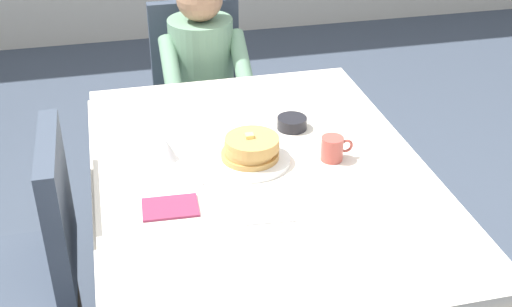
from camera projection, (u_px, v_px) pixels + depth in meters
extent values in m
cube|color=silver|center=(261.00, 173.00, 2.24)|extent=(1.10, 1.50, 0.04)
cube|color=silver|center=(221.00, 106.00, 2.93)|extent=(1.10, 0.01, 0.18)
cube|color=silver|center=(97.00, 222.00, 2.19)|extent=(0.01, 1.50, 0.18)
cube|color=silver|center=(410.00, 180.00, 2.41)|extent=(0.01, 1.50, 0.18)
cylinder|color=brown|center=(120.00, 179.00, 2.90)|extent=(0.07, 0.07, 0.70)
cylinder|color=brown|center=(325.00, 154.00, 3.08)|extent=(0.07, 0.07, 0.70)
cube|color=#384251|center=(203.00, 113.00, 3.28)|extent=(0.44, 0.44, 0.05)
cube|color=#384251|center=(195.00, 48.00, 3.32)|extent=(0.44, 0.06, 0.48)
cylinder|color=#2D2319|center=(247.00, 166.00, 3.28)|extent=(0.04, 0.04, 0.40)
cylinder|color=#2D2319|center=(174.00, 175.00, 3.21)|extent=(0.04, 0.04, 0.40)
cylinder|color=#2D2319|center=(233.00, 132.00, 3.58)|extent=(0.04, 0.04, 0.40)
cylinder|color=#2D2319|center=(166.00, 139.00, 3.51)|extent=(0.04, 0.04, 0.40)
cylinder|color=gray|center=(202.00, 66.00, 3.14)|extent=(0.30, 0.30, 0.46)
cylinder|color=gray|center=(241.00, 61.00, 3.01)|extent=(0.08, 0.29, 0.23)
cylinder|color=gray|center=(171.00, 67.00, 2.95)|extent=(0.08, 0.29, 0.23)
cylinder|color=#383D51|center=(228.00, 166.00, 3.23)|extent=(0.10, 0.10, 0.45)
cylinder|color=#383D51|center=(195.00, 170.00, 3.20)|extent=(0.10, 0.10, 0.45)
cube|color=#384251|center=(8.00, 280.00, 2.22)|extent=(0.44, 0.44, 0.05)
cube|color=#384251|center=(58.00, 207.00, 2.12)|extent=(0.06, 0.44, 0.48)
cylinder|color=#2D2319|center=(73.00, 287.00, 2.52)|extent=(0.04, 0.04, 0.40)
cylinder|color=white|center=(249.00, 159.00, 2.26)|extent=(0.28, 0.28, 0.02)
cylinder|color=tan|center=(250.00, 155.00, 2.26)|extent=(0.20, 0.20, 0.02)
cylinder|color=tan|center=(250.00, 150.00, 2.24)|extent=(0.17, 0.17, 0.02)
cylinder|color=tan|center=(252.00, 145.00, 2.23)|extent=(0.19, 0.19, 0.02)
cylinder|color=tan|center=(252.00, 140.00, 2.22)|extent=(0.18, 0.18, 0.02)
cube|color=#F4E072|center=(249.00, 136.00, 2.22)|extent=(0.03, 0.03, 0.01)
cylinder|color=#B24C42|center=(332.00, 148.00, 2.26)|extent=(0.08, 0.08, 0.08)
torus|color=#B24C42|center=(346.00, 145.00, 2.27)|extent=(0.05, 0.01, 0.05)
cylinder|color=black|center=(292.00, 123.00, 2.46)|extent=(0.11, 0.11, 0.04)
cone|color=silver|center=(167.00, 149.00, 2.26)|extent=(0.08, 0.08, 0.07)
cube|color=silver|center=(195.00, 171.00, 2.21)|extent=(0.03, 0.18, 0.00)
cube|color=silver|center=(305.00, 157.00, 2.29)|extent=(0.02, 0.20, 0.00)
cube|color=silver|center=(270.00, 222.00, 1.96)|extent=(0.15, 0.03, 0.00)
cube|color=#8C2D4C|center=(170.00, 207.00, 2.03)|extent=(0.18, 0.13, 0.01)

